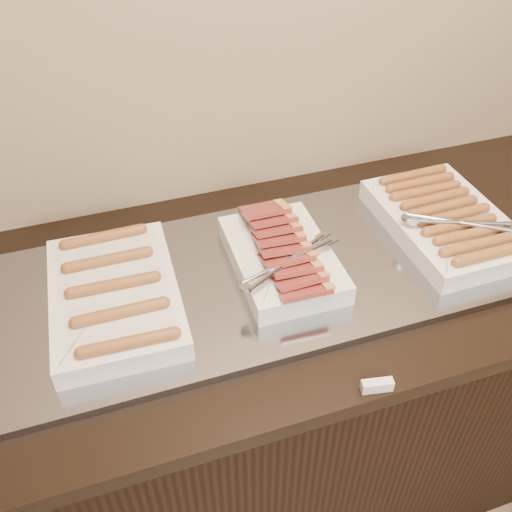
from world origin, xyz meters
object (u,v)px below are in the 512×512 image
Objects in this scene: counter at (279,388)px; dish_center at (282,256)px; dish_left at (115,295)px; dish_right at (446,220)px; warming_tray at (272,272)px.

dish_center reaches higher than counter.
dish_left is 0.80m from dish_right.
dish_center reaches higher than dish_left.
warming_tray is 3.49× the size of dish_center.
counter is 0.63m from dish_left.
counter is at bearing 2.16° from dish_left.
dish_right is at bearing 1.19° from dish_center.
dish_left is at bearing 179.22° from dish_right.
warming_tray is 0.45m from dish_right.
counter is 5.14× the size of dish_left.
dish_center is (-0.01, -0.00, 0.50)m from counter.
warming_tray is at bearing 169.18° from dish_center.
dish_center is at bearing 179.64° from dish_right.
dish_left is 0.37m from dish_center.
counter is 1.72× the size of warming_tray.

